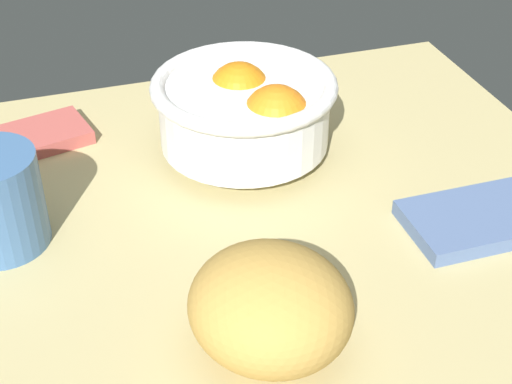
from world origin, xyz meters
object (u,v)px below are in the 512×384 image
fruit_bowl (248,109)px  bread_loaf (270,306)px  napkin_spare (30,139)px  napkin_folded (480,219)px

fruit_bowl → bread_loaf: 28.86cm
napkin_spare → fruit_bowl: bearing=157.4°
fruit_bowl → bread_loaf: bearing=76.3°
fruit_bowl → napkin_folded: 26.69cm
napkin_folded → napkin_spare: bearing=-35.2°
bread_loaf → napkin_spare: bearing=-66.7°
napkin_folded → napkin_spare: (40.83, -28.80, 0.01)cm
fruit_bowl → napkin_spare: size_ratio=1.55×
fruit_bowl → bread_loaf: fruit_bowl is taller
fruit_bowl → napkin_folded: (-17.82, 19.22, -5.08)cm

